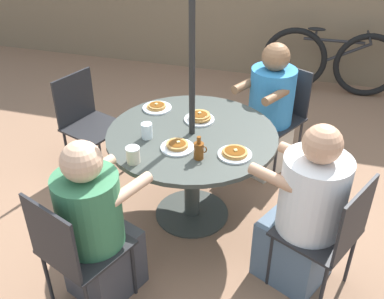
{
  "coord_description": "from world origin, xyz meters",
  "views": [
    {
      "loc": [
        0.75,
        -2.6,
        2.34
      ],
      "look_at": [
        0.0,
        0.0,
        0.6
      ],
      "focal_mm": 42.0,
      "sensor_mm": 36.0,
      "label": 1
    }
  ],
  "objects_px": {
    "patio_chair_west": "(280,110)",
    "drinking_glass_a": "(147,131)",
    "diner_west": "(268,115)",
    "syrup_bottle": "(199,150)",
    "pancake_plate_d": "(235,153)",
    "coffee_cup": "(133,155)",
    "pancake_plate_c": "(177,146)",
    "patio_table": "(192,149)",
    "patio_chair_north": "(87,118)",
    "pancake_plate_a": "(200,118)",
    "patio_chair_east": "(73,248)",
    "diner_east": "(96,230)",
    "diner_south": "(305,216)",
    "bicycle": "(330,62)",
    "patio_chair_south": "(330,231)",
    "pancake_plate_b": "(157,107)"
  },
  "relations": [
    {
      "from": "diner_west",
      "to": "pancake_plate_d",
      "type": "distance_m",
      "value": 1.05
    },
    {
      "from": "pancake_plate_b",
      "to": "syrup_bottle",
      "type": "xyz_separation_m",
      "value": [
        0.49,
        -0.57,
        0.05
      ]
    },
    {
      "from": "pancake_plate_c",
      "to": "coffee_cup",
      "type": "bearing_deg",
      "value": -132.89
    },
    {
      "from": "syrup_bottle",
      "to": "diner_south",
      "type": "bearing_deg",
      "value": -9.38
    },
    {
      "from": "pancake_plate_c",
      "to": "drinking_glass_a",
      "type": "bearing_deg",
      "value": 163.69
    },
    {
      "from": "diner_east",
      "to": "patio_chair_south",
      "type": "relative_size",
      "value": 1.29
    },
    {
      "from": "syrup_bottle",
      "to": "patio_table",
      "type": "bearing_deg",
      "value": 114.04
    },
    {
      "from": "diner_south",
      "to": "pancake_plate_c",
      "type": "xyz_separation_m",
      "value": [
        -0.87,
        0.19,
        0.23
      ]
    },
    {
      "from": "patio_table",
      "to": "pancake_plate_d",
      "type": "distance_m",
      "value": 0.42
    },
    {
      "from": "diner_west",
      "to": "coffee_cup",
      "type": "xyz_separation_m",
      "value": [
        -0.69,
        -1.27,
        0.27
      ]
    },
    {
      "from": "diner_west",
      "to": "pancake_plate_d",
      "type": "xyz_separation_m",
      "value": [
        -0.09,
        -1.02,
        0.24
      ]
    },
    {
      "from": "pancake_plate_a",
      "to": "patio_chair_north",
      "type": "bearing_deg",
      "value": 170.44
    },
    {
      "from": "patio_chair_west",
      "to": "pancake_plate_d",
      "type": "distance_m",
      "value": 1.21
    },
    {
      "from": "coffee_cup",
      "to": "pancake_plate_a",
      "type": "bearing_deg",
      "value": 68.02
    },
    {
      "from": "diner_east",
      "to": "patio_chair_south",
      "type": "bearing_deg",
      "value": 37.29
    },
    {
      "from": "patio_chair_north",
      "to": "patio_chair_south",
      "type": "distance_m",
      "value": 2.2
    },
    {
      "from": "patio_chair_north",
      "to": "patio_chair_east",
      "type": "height_order",
      "value": "same"
    },
    {
      "from": "patio_chair_north",
      "to": "patio_chair_south",
      "type": "height_order",
      "value": "same"
    },
    {
      "from": "patio_chair_north",
      "to": "patio_chair_east",
      "type": "relative_size",
      "value": 1.0
    },
    {
      "from": "pancake_plate_c",
      "to": "bicycle",
      "type": "xyz_separation_m",
      "value": [
        0.97,
        2.81,
        -0.37
      ]
    },
    {
      "from": "patio_chair_east",
      "to": "pancake_plate_a",
      "type": "height_order",
      "value": "patio_chair_east"
    },
    {
      "from": "diner_south",
      "to": "pancake_plate_c",
      "type": "relative_size",
      "value": 5.22
    },
    {
      "from": "pancake_plate_d",
      "to": "pancake_plate_a",
      "type": "bearing_deg",
      "value": 131.23
    },
    {
      "from": "patio_chair_east",
      "to": "pancake_plate_a",
      "type": "bearing_deg",
      "value": 92.91
    },
    {
      "from": "pancake_plate_c",
      "to": "drinking_glass_a",
      "type": "xyz_separation_m",
      "value": [
        -0.24,
        0.07,
        0.04
      ]
    },
    {
      "from": "coffee_cup",
      "to": "bicycle",
      "type": "xyz_separation_m",
      "value": [
        1.18,
        3.04,
        -0.41
      ]
    },
    {
      "from": "diner_south",
      "to": "pancake_plate_c",
      "type": "distance_m",
      "value": 0.92
    },
    {
      "from": "patio_chair_east",
      "to": "diner_east",
      "type": "height_order",
      "value": "diner_east"
    },
    {
      "from": "patio_chair_south",
      "to": "pancake_plate_a",
      "type": "distance_m",
      "value": 1.22
    },
    {
      "from": "patio_chair_north",
      "to": "syrup_bottle",
      "type": "height_order",
      "value": "syrup_bottle"
    },
    {
      "from": "diner_east",
      "to": "bicycle",
      "type": "bearing_deg",
      "value": 91.2
    },
    {
      "from": "pancake_plate_d",
      "to": "drinking_glass_a",
      "type": "relative_size",
      "value": 2.02
    },
    {
      "from": "patio_chair_east",
      "to": "diner_south",
      "type": "distance_m",
      "value": 1.38
    },
    {
      "from": "pancake_plate_d",
      "to": "syrup_bottle",
      "type": "relative_size",
      "value": 1.4
    },
    {
      "from": "syrup_bottle",
      "to": "drinking_glass_a",
      "type": "distance_m",
      "value": 0.43
    },
    {
      "from": "patio_table",
      "to": "diner_south",
      "type": "height_order",
      "value": "diner_south"
    },
    {
      "from": "diner_west",
      "to": "diner_east",
      "type": "bearing_deg",
      "value": 93.38
    },
    {
      "from": "patio_chair_west",
      "to": "coffee_cup",
      "type": "relative_size",
      "value": 8.08
    },
    {
      "from": "patio_chair_west",
      "to": "drinking_glass_a",
      "type": "relative_size",
      "value": 7.93
    },
    {
      "from": "diner_west",
      "to": "syrup_bottle",
      "type": "height_order",
      "value": "diner_west"
    },
    {
      "from": "pancake_plate_a",
      "to": "pancake_plate_d",
      "type": "height_order",
      "value": "pancake_plate_a"
    },
    {
      "from": "patio_chair_north",
      "to": "patio_chair_west",
      "type": "height_order",
      "value": "same"
    },
    {
      "from": "pancake_plate_c",
      "to": "coffee_cup",
      "type": "height_order",
      "value": "coffee_cup"
    },
    {
      "from": "diner_west",
      "to": "pancake_plate_d",
      "type": "bearing_deg",
      "value": 112.86
    },
    {
      "from": "pancake_plate_d",
      "to": "bicycle",
      "type": "bearing_deg",
      "value": 78.2
    },
    {
      "from": "pancake_plate_c",
      "to": "pancake_plate_d",
      "type": "height_order",
      "value": "pancake_plate_c"
    },
    {
      "from": "pancake_plate_d",
      "to": "coffee_cup",
      "type": "distance_m",
      "value": 0.65
    },
    {
      "from": "diner_west",
      "to": "syrup_bottle",
      "type": "relative_size",
      "value": 7.21
    },
    {
      "from": "diner_south",
      "to": "coffee_cup",
      "type": "xyz_separation_m",
      "value": [
        -1.09,
        -0.04,
        0.27
      ]
    },
    {
      "from": "pancake_plate_d",
      "to": "drinking_glass_a",
      "type": "xyz_separation_m",
      "value": [
        -0.62,
        0.05,
        0.04
      ]
    }
  ]
}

